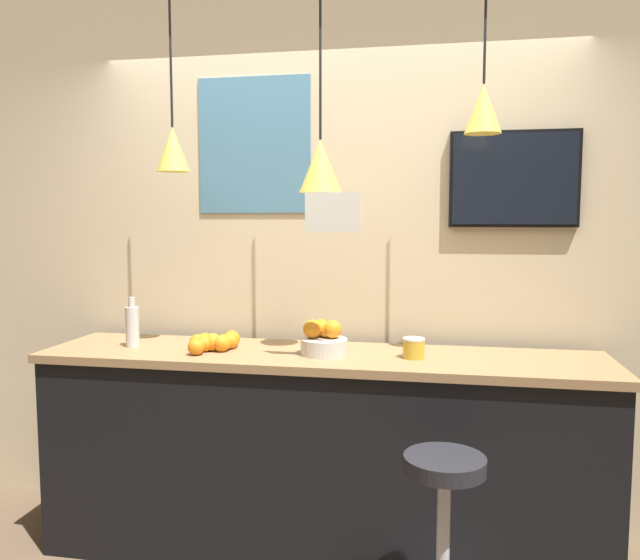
% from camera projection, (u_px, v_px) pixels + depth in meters
% --- Properties ---
extents(back_wall, '(8.00, 0.06, 2.90)m').
position_uv_depth(back_wall, '(334.00, 254.00, 3.32)').
color(back_wall, beige).
rests_on(back_wall, ground_plane).
extents(service_counter, '(2.69, 0.59, 1.00)m').
position_uv_depth(service_counter, '(320.00, 454.00, 3.01)').
color(service_counter, black).
rests_on(service_counter, ground_plane).
extents(bar_stool, '(0.43, 0.43, 0.76)m').
position_uv_depth(bar_stool, '(443.00, 537.00, 2.34)').
color(bar_stool, '#B7B7BC').
rests_on(bar_stool, ground_plane).
extents(fruit_bowl, '(0.22, 0.22, 0.16)m').
position_uv_depth(fruit_bowl, '(324.00, 340.00, 2.94)').
color(fruit_bowl, beige).
rests_on(fruit_bowl, service_counter).
extents(orange_pile, '(0.22, 0.29, 0.09)m').
position_uv_depth(orange_pile, '(213.00, 342.00, 3.02)').
color(orange_pile, orange).
rests_on(orange_pile, service_counter).
extents(juice_bottle, '(0.07, 0.07, 0.25)m').
position_uv_depth(juice_bottle, '(132.00, 326.00, 3.10)').
color(juice_bottle, silver).
rests_on(juice_bottle, service_counter).
extents(spread_jar, '(0.10, 0.10, 0.09)m').
position_uv_depth(spread_jar, '(414.00, 348.00, 2.85)').
color(spread_jar, gold).
rests_on(spread_jar, service_counter).
extents(pendant_lamp_left, '(0.16, 0.16, 0.94)m').
position_uv_depth(pendant_lamp_left, '(173.00, 148.00, 3.01)').
color(pendant_lamp_left, black).
extents(pendant_lamp_middle, '(0.20, 0.20, 1.05)m').
position_uv_depth(pendant_lamp_middle, '(320.00, 165.00, 2.89)').
color(pendant_lamp_middle, black).
extents(pendant_lamp_right, '(0.16, 0.16, 0.79)m').
position_uv_depth(pendant_lamp_right, '(483.00, 108.00, 2.73)').
color(pendant_lamp_right, black).
extents(mounted_tv, '(0.62, 0.04, 0.47)m').
position_uv_depth(mounted_tv, '(514.00, 179.00, 3.06)').
color(mounted_tv, black).
extents(hanging_menu_board, '(0.24, 0.01, 0.17)m').
position_uv_depth(hanging_menu_board, '(332.00, 212.00, 2.67)').
color(hanging_menu_board, silver).
extents(wall_poster, '(0.61, 0.01, 0.71)m').
position_uv_depth(wall_poster, '(254.00, 145.00, 3.31)').
color(wall_poster, teal).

